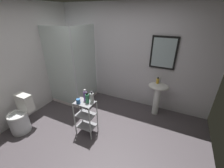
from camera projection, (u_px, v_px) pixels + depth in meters
name	position (u px, v px, depth m)	size (l,w,h in m)	color
ground_plane	(89.00, 145.00, 2.73)	(4.20, 4.20, 0.02)	#4F474C
wall_back	(127.00, 56.00, 3.67)	(4.20, 0.14, 2.50)	silver
wall_left	(7.00, 68.00, 2.90)	(0.10, 4.20, 2.50)	silver
shower_stall	(75.00, 85.00, 3.97)	(0.92, 0.92, 2.00)	white
pedestal_sink	(158.00, 93.00, 3.34)	(0.46, 0.37, 0.81)	white
sink_faucet	(160.00, 80.00, 3.31)	(0.03, 0.03, 0.10)	silver
toilet	(21.00, 117.00, 2.96)	(0.37, 0.49, 0.76)	white
storage_cart	(86.00, 115.00, 2.82)	(0.38, 0.28, 0.74)	silver
hand_soap_bottle	(158.00, 81.00, 3.24)	(0.06, 0.06, 0.14)	gold
conditioner_bottle_purple	(85.00, 96.00, 2.70)	(0.06, 0.06, 0.23)	#8253AE
lotion_bottle_white	(92.00, 97.00, 2.65)	(0.07, 0.07, 0.23)	white
body_wash_bottle_green	(87.00, 98.00, 2.64)	(0.07, 0.07, 0.21)	#399160
rinse_cup	(78.00, 101.00, 2.64)	(0.08, 0.08, 0.09)	#3870B2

